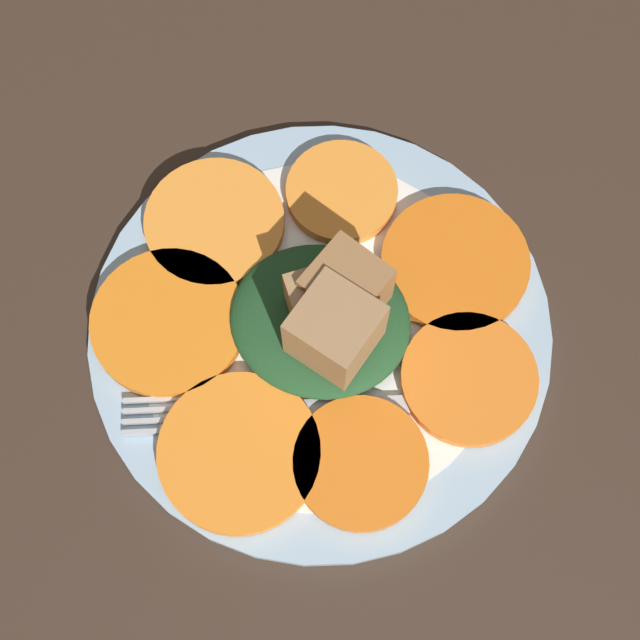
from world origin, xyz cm
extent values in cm
cube|color=#38281E|center=(0.00, 0.00, 1.00)|extent=(120.00, 120.00, 2.00)
cylinder|color=#99B7D1|center=(0.00, 0.00, 2.50)|extent=(29.68, 29.68, 1.00)
cylinder|color=white|center=(0.00, 0.00, 2.55)|extent=(23.74, 23.74, 1.00)
cylinder|color=orange|center=(7.40, 6.25, 3.58)|extent=(9.65, 9.65, 0.96)
cylinder|color=orange|center=(-1.00, 9.36, 3.58)|extent=(7.50, 7.50, 0.96)
cylinder|color=orange|center=(-8.54, 5.00, 3.58)|extent=(9.26, 9.26, 0.96)
cylinder|color=orange|center=(-9.30, -2.43, 3.58)|extent=(9.85, 9.85, 0.96)
cylinder|color=orange|center=(-2.56, -9.27, 3.58)|extent=(9.86, 9.86, 0.96)
cylinder|color=orange|center=(4.66, -7.99, 3.58)|extent=(8.16, 8.16, 0.96)
cylinder|color=orange|center=(9.86, -1.18, 3.58)|extent=(8.50, 8.50, 0.96)
ellipsoid|color=#1E4723|center=(0.00, 0.00, 4.13)|extent=(11.44, 10.30, 2.07)
cube|color=#9E754C|center=(-0.19, -0.01, 6.94)|extent=(4.90, 4.90, 3.55)
cube|color=olive|center=(1.28, 1.16, 7.26)|extent=(5.51, 5.51, 4.19)
cube|color=#9E754C|center=(1.32, -1.52, 7.41)|extent=(5.72, 5.72, 4.48)
cube|color=#B2B2B7|center=(2.41, -4.98, 3.30)|extent=(12.69, 4.97, 0.40)
cube|color=#B2B2B7|center=(-4.52, -7.18, 3.30)|extent=(2.20, 2.68, 0.40)
cube|color=#B2B2B7|center=(-7.40, -9.14, 3.30)|extent=(4.96, 1.84, 0.40)
cube|color=#B2B2B7|center=(-7.60, -8.50, 3.30)|extent=(4.96, 1.84, 0.40)
cube|color=#B2B2B7|center=(-7.80, -7.87, 3.30)|extent=(4.96, 1.84, 0.40)
cube|color=#B2B2B7|center=(-8.00, -7.23, 3.30)|extent=(4.96, 1.84, 0.40)
camera|label=1|loc=(4.93, -18.44, 56.59)|focal=50.00mm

